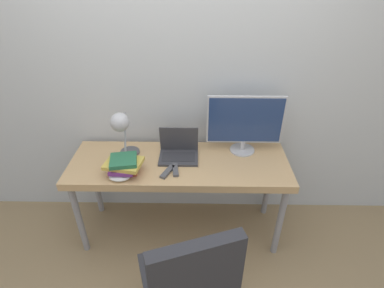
{
  "coord_description": "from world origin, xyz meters",
  "views": [
    {
      "loc": [
        0.13,
        -1.58,
        2.09
      ],
      "look_at": [
        0.1,
        0.26,
        0.92
      ],
      "focal_mm": 28.0,
      "sensor_mm": 36.0,
      "label": 1
    }
  ],
  "objects_px": {
    "laptop": "(179,151)",
    "desk_lamp": "(121,127)",
    "office_chair": "(190,282)",
    "monitor": "(245,123)",
    "game_controller": "(120,177)",
    "book_stack": "(123,165)"
  },
  "relations": [
    {
      "from": "desk_lamp",
      "to": "laptop",
      "type": "bearing_deg",
      "value": 13.32
    },
    {
      "from": "monitor",
      "to": "office_chair",
      "type": "bearing_deg",
      "value": -111.14
    },
    {
      "from": "desk_lamp",
      "to": "office_chair",
      "type": "distance_m",
      "value": 1.11
    },
    {
      "from": "monitor",
      "to": "desk_lamp",
      "type": "distance_m",
      "value": 0.92
    },
    {
      "from": "laptop",
      "to": "desk_lamp",
      "type": "height_order",
      "value": "desk_lamp"
    },
    {
      "from": "monitor",
      "to": "game_controller",
      "type": "height_order",
      "value": "monitor"
    },
    {
      "from": "laptop",
      "to": "game_controller",
      "type": "distance_m",
      "value": 0.49
    },
    {
      "from": "desk_lamp",
      "to": "game_controller",
      "type": "distance_m",
      "value": 0.35
    },
    {
      "from": "monitor",
      "to": "game_controller",
      "type": "xyz_separation_m",
      "value": [
        -0.91,
        -0.38,
        -0.23
      ]
    },
    {
      "from": "office_chair",
      "to": "game_controller",
      "type": "distance_m",
      "value": 0.86
    },
    {
      "from": "laptop",
      "to": "game_controller",
      "type": "bearing_deg",
      "value": -144.67
    },
    {
      "from": "laptop",
      "to": "office_chair",
      "type": "xyz_separation_m",
      "value": [
        0.11,
        -0.94,
        -0.24
      ]
    },
    {
      "from": "book_stack",
      "to": "game_controller",
      "type": "relative_size",
      "value": 1.87
    },
    {
      "from": "laptop",
      "to": "office_chair",
      "type": "distance_m",
      "value": 0.98
    },
    {
      "from": "monitor",
      "to": "game_controller",
      "type": "relative_size",
      "value": 3.87
    },
    {
      "from": "laptop",
      "to": "monitor",
      "type": "xyz_separation_m",
      "value": [
        0.51,
        0.1,
        0.21
      ]
    },
    {
      "from": "desk_lamp",
      "to": "book_stack",
      "type": "height_order",
      "value": "desk_lamp"
    },
    {
      "from": "desk_lamp",
      "to": "office_chair",
      "type": "relative_size",
      "value": 0.43
    },
    {
      "from": "desk_lamp",
      "to": "game_controller",
      "type": "xyz_separation_m",
      "value": [
        -0.01,
        -0.19,
        -0.29
      ]
    },
    {
      "from": "laptop",
      "to": "desk_lamp",
      "type": "xyz_separation_m",
      "value": [
        -0.39,
        -0.09,
        0.26
      ]
    },
    {
      "from": "monitor",
      "to": "desk_lamp",
      "type": "relative_size",
      "value": 1.36
    },
    {
      "from": "desk_lamp",
      "to": "office_chair",
      "type": "xyz_separation_m",
      "value": [
        0.5,
        -0.85,
        -0.51
      ]
    }
  ]
}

